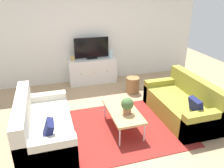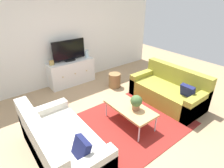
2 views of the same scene
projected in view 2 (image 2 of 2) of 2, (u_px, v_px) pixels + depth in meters
name	position (u px, v px, depth m)	size (l,w,h in m)	color
ground_plane	(122.00, 121.00, 3.92)	(10.00, 10.00, 0.00)	tan
wall_back	(63.00, 36.00, 5.10)	(6.40, 0.12, 2.70)	silver
area_rug	(127.00, 124.00, 3.81)	(2.50, 1.90, 0.01)	maroon
couch_left_side	(58.00, 145.00, 2.93)	(0.88, 1.73, 0.84)	beige
couch_right_side	(169.00, 91.00, 4.51)	(0.88, 1.73, 0.84)	olive
coffee_table	(130.00, 108.00, 3.68)	(0.54, 1.07, 0.41)	tan
potted_plant	(136.00, 102.00, 3.51)	(0.23, 0.23, 0.31)	#936042
tv_console	(72.00, 72.00, 5.36)	(1.33, 0.47, 0.71)	white
flat_screen_tv	(69.00, 51.00, 5.08)	(0.95, 0.16, 0.59)	black
glass_vase	(87.00, 54.00, 5.45)	(0.11, 0.11, 0.21)	silver
mantel_clock	(51.00, 63.00, 4.87)	(0.11, 0.07, 0.13)	tan
wicker_basket	(115.00, 80.00, 5.22)	(0.34, 0.34, 0.41)	olive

